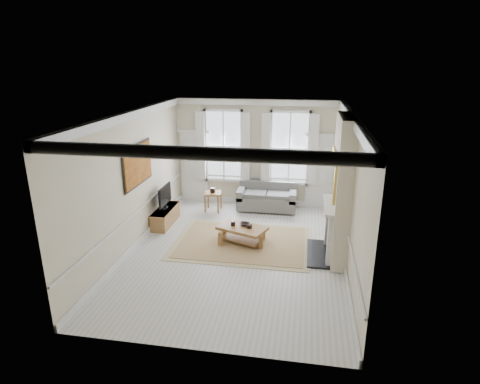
% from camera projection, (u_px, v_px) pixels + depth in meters
% --- Properties ---
extents(floor, '(7.20, 7.20, 0.00)m').
position_uv_depth(floor, '(237.00, 252.00, 9.96)').
color(floor, '#B7B5AD').
rests_on(floor, ground).
extents(ceiling, '(7.20, 7.20, 0.00)m').
position_uv_depth(ceiling, '(236.00, 114.00, 8.89)').
color(ceiling, white).
rests_on(ceiling, back_wall).
extents(back_wall, '(5.20, 0.00, 5.20)m').
position_uv_depth(back_wall, '(256.00, 153.00, 12.79)').
color(back_wall, beige).
rests_on(back_wall, floor).
extents(left_wall, '(0.00, 7.20, 7.20)m').
position_uv_depth(left_wall, '(132.00, 181.00, 9.84)').
color(left_wall, beige).
rests_on(left_wall, floor).
extents(right_wall, '(0.00, 7.20, 7.20)m').
position_uv_depth(right_wall, '(350.00, 193.00, 9.01)').
color(right_wall, beige).
rests_on(right_wall, floor).
extents(window_left, '(1.26, 0.20, 2.20)m').
position_uv_depth(window_left, '(224.00, 146.00, 12.85)').
color(window_left, '#B2BCC6').
rests_on(window_left, back_wall).
extents(window_right, '(1.26, 0.20, 2.20)m').
position_uv_depth(window_right, '(289.00, 148.00, 12.52)').
color(window_right, '#B2BCC6').
rests_on(window_right, back_wall).
extents(door_left, '(0.90, 0.08, 2.30)m').
position_uv_depth(door_left, '(194.00, 167.00, 13.25)').
color(door_left, silver).
rests_on(door_left, floor).
extents(door_right, '(0.90, 0.08, 2.30)m').
position_uv_depth(door_right, '(320.00, 173.00, 12.60)').
color(door_right, silver).
rests_on(door_right, floor).
extents(painting, '(0.05, 1.66, 1.06)m').
position_uv_depth(painting, '(138.00, 165.00, 10.00)').
color(painting, '#B3781E').
rests_on(painting, left_wall).
extents(chimney_breast, '(0.35, 1.70, 3.38)m').
position_uv_depth(chimney_breast, '(342.00, 189.00, 9.23)').
color(chimney_breast, beige).
rests_on(chimney_breast, floor).
extents(hearth, '(0.55, 1.50, 0.05)m').
position_uv_depth(hearth, '(318.00, 253.00, 9.82)').
color(hearth, black).
rests_on(hearth, floor).
extents(fireplace, '(0.21, 1.45, 1.33)m').
position_uv_depth(fireplace, '(329.00, 227.00, 9.57)').
color(fireplace, silver).
rests_on(fireplace, floor).
extents(mirror, '(0.06, 1.26, 1.06)m').
position_uv_depth(mirror, '(333.00, 174.00, 9.15)').
color(mirror, gold).
rests_on(mirror, chimney_breast).
extents(sofa, '(1.83, 0.89, 0.86)m').
position_uv_depth(sofa, '(267.00, 198.00, 12.69)').
color(sofa, '#60605E').
rests_on(sofa, floor).
extents(side_table, '(0.58, 0.58, 0.60)m').
position_uv_depth(side_table, '(213.00, 196.00, 12.53)').
color(side_table, brown).
rests_on(side_table, floor).
extents(rug, '(3.50, 2.60, 0.02)m').
position_uv_depth(rug, '(242.00, 242.00, 10.45)').
color(rug, tan).
rests_on(rug, floor).
extents(coffee_table, '(1.38, 1.09, 0.45)m').
position_uv_depth(coffee_table, '(242.00, 230.00, 10.33)').
color(coffee_table, brown).
rests_on(coffee_table, rug).
extents(ceramic_pot_a, '(0.12, 0.12, 0.12)m').
position_uv_depth(ceramic_pot_a, '(233.00, 223.00, 10.38)').
color(ceramic_pot_a, black).
rests_on(ceramic_pot_a, coffee_table).
extents(ceramic_pot_b, '(0.13, 0.13, 0.09)m').
position_uv_depth(ceramic_pot_b, '(250.00, 226.00, 10.21)').
color(ceramic_pot_b, black).
rests_on(ceramic_pot_b, coffee_table).
extents(bowl, '(0.32, 0.32, 0.06)m').
position_uv_depth(bowl, '(245.00, 224.00, 10.38)').
color(bowl, black).
rests_on(bowl, coffee_table).
extents(tv_stand, '(0.43, 1.34, 0.48)m').
position_uv_depth(tv_stand, '(166.00, 216.00, 11.57)').
color(tv_stand, brown).
rests_on(tv_stand, floor).
extents(tv, '(0.08, 0.90, 0.68)m').
position_uv_depth(tv, '(165.00, 196.00, 11.36)').
color(tv, black).
rests_on(tv, tv_stand).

